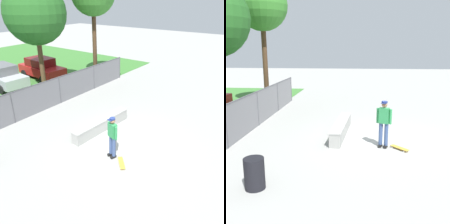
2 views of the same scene
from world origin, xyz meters
The scene contains 8 objects.
ground_plane centered at (0.00, 0.00, 0.00)m, with size 80.00×80.00×0.00m, color #9E9E99.
concrete_ledge centered at (0.50, 1.45, 0.31)m, with size 3.68×0.74×0.62m.
skateboarder centered at (-0.97, -0.30, 1.03)m, with size 0.38×0.57×1.84m.
skateboard centered at (-1.19, -0.92, 0.07)m, with size 0.72×0.69×0.09m.
chainlink_fence centered at (0.00, 5.70, 0.95)m, with size 16.57×0.07×1.74m.
tree_near_left centered at (2.37, 8.10, 5.20)m, with size 3.89×3.89×7.17m.
car_silver centered at (1.28, 11.44, 0.84)m, with size 2.22×4.30×1.66m.
car_red centered at (4.41, 10.88, 0.84)m, with size 2.22×4.30×1.66m.
Camera 1 is at (-7.70, -5.22, 6.13)m, focal length 38.28 mm.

